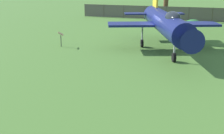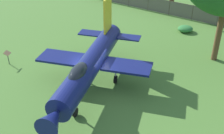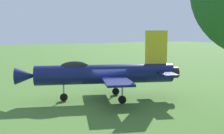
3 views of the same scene
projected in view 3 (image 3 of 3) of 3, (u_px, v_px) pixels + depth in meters
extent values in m
plane|color=#47722D|center=(105.00, 99.00, 21.73)|extent=(200.00, 200.00, 0.00)
cylinder|color=#111951|center=(105.00, 74.00, 21.47)|extent=(10.74, 4.97, 1.51)
cone|color=#111951|center=(26.00, 76.00, 20.55)|extent=(1.93, 1.74, 1.29)
cylinder|color=black|center=(174.00, 72.00, 22.34)|extent=(0.86, 1.05, 0.91)
ellipsoid|color=black|center=(75.00, 67.00, 21.02)|extent=(2.37, 1.57, 0.84)
cube|color=yellow|center=(156.00, 47.00, 21.83)|extent=(1.75, 0.72, 2.65)
cube|color=#111951|center=(117.00, 82.00, 19.20)|extent=(2.88, 3.76, 0.16)
cube|color=#111951|center=(108.00, 72.00, 23.95)|extent=(2.88, 3.76, 0.16)
cube|color=#111951|center=(168.00, 74.00, 20.52)|extent=(1.63, 2.06, 0.10)
cube|color=#111951|center=(155.00, 68.00, 23.77)|extent=(1.63, 2.06, 0.10)
cylinder|color=#A5A8AD|center=(64.00, 87.00, 21.09)|extent=(0.12, 0.12, 1.59)
cylinder|color=black|center=(64.00, 97.00, 21.19)|extent=(0.63, 0.37, 0.60)
cylinder|color=#A5A8AD|center=(122.00, 89.00, 20.33)|extent=(0.12, 0.12, 1.59)
cylinder|color=black|center=(122.00, 100.00, 20.43)|extent=(0.63, 0.37, 0.60)
cylinder|color=#A5A8AD|center=(116.00, 82.00, 23.18)|extent=(0.12, 0.12, 1.59)
cylinder|color=black|center=(116.00, 91.00, 23.28)|extent=(0.63, 0.37, 0.60)
cylinder|color=#333333|center=(110.00, 77.00, 29.48)|extent=(0.06, 0.06, 0.90)
cube|color=olive|center=(110.00, 72.00, 29.41)|extent=(0.67, 0.51, 0.25)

